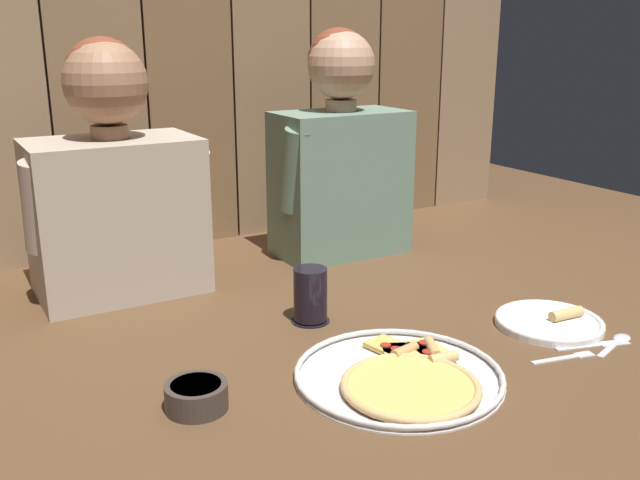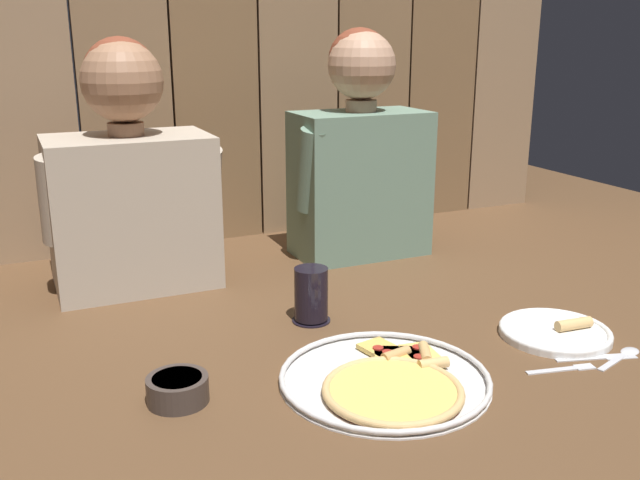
% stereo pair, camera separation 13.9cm
% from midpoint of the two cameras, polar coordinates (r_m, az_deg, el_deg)
% --- Properties ---
extents(ground_plane, '(3.20, 3.20, 0.00)m').
position_cam_midpoint_polar(ground_plane, '(1.37, -0.86, -8.32)').
color(ground_plane, brown).
extents(pizza_tray, '(0.36, 0.36, 0.03)m').
position_cam_midpoint_polar(pizza_tray, '(1.22, 3.63, -11.07)').
color(pizza_tray, silver).
rests_on(pizza_tray, ground).
extents(dinner_plate, '(0.22, 0.22, 0.03)m').
position_cam_midpoint_polar(dinner_plate, '(1.49, 15.61, -6.45)').
color(dinner_plate, white).
rests_on(dinner_plate, ground).
extents(drinking_glass, '(0.08, 0.08, 0.12)m').
position_cam_midpoint_polar(drinking_glass, '(1.44, -3.55, -4.58)').
color(drinking_glass, black).
rests_on(drinking_glass, ground).
extents(dipping_bowl, '(0.10, 0.10, 0.04)m').
position_cam_midpoint_polar(dipping_bowl, '(1.17, -13.46, -12.18)').
color(dipping_bowl, '#3D332D').
rests_on(dipping_bowl, ground).
extents(table_fork, '(0.13, 0.04, 0.01)m').
position_cam_midpoint_polar(table_fork, '(1.36, 16.57, -9.15)').
color(table_fork, silver).
rests_on(table_fork, ground).
extents(table_knife, '(0.15, 0.06, 0.01)m').
position_cam_midpoint_polar(table_knife, '(1.43, 18.70, -8.12)').
color(table_knife, silver).
rests_on(table_knife, ground).
extents(table_spoon, '(0.14, 0.06, 0.01)m').
position_cam_midpoint_polar(table_spoon, '(1.46, 20.54, -7.65)').
color(table_spoon, silver).
rests_on(table_spoon, ground).
extents(diner_left, '(0.40, 0.23, 0.57)m').
position_cam_midpoint_polar(diner_left, '(1.65, -18.71, 4.33)').
color(diner_left, '#B2A38E').
rests_on(diner_left, ground).
extents(diner_right, '(0.38, 0.19, 0.59)m').
position_cam_midpoint_polar(diner_right, '(1.85, -0.46, 7.06)').
color(diner_right, slate).
rests_on(diner_right, ground).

